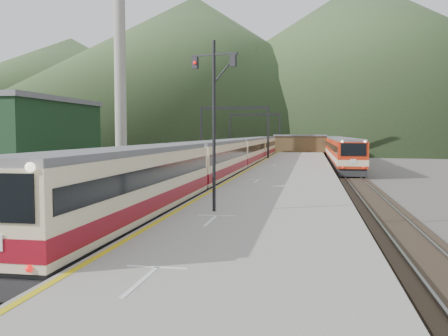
# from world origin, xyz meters

# --- Properties ---
(ground) EXTENTS (400.00, 400.00, 0.00)m
(ground) POSITION_xyz_m (0.00, 0.00, 0.00)
(ground) COLOR #47423D
(ground) RESTS_ON ground
(track_main) EXTENTS (2.60, 200.00, 0.23)m
(track_main) POSITION_xyz_m (0.00, 40.00, 0.07)
(track_main) COLOR black
(track_main) RESTS_ON ground
(track_far) EXTENTS (2.60, 200.00, 0.23)m
(track_far) POSITION_xyz_m (-5.00, 40.00, 0.07)
(track_far) COLOR black
(track_far) RESTS_ON ground
(track_second) EXTENTS (2.60, 200.00, 0.23)m
(track_second) POSITION_xyz_m (11.50, 40.00, 0.07)
(track_second) COLOR black
(track_second) RESTS_ON ground
(platform) EXTENTS (8.00, 100.00, 1.00)m
(platform) POSITION_xyz_m (5.60, 38.00, 0.50)
(platform) COLOR gray
(platform) RESTS_ON ground
(gantry_near) EXTENTS (9.55, 0.25, 8.00)m
(gantry_near) POSITION_xyz_m (-2.85, 55.00, 5.59)
(gantry_near) COLOR black
(gantry_near) RESTS_ON ground
(gantry_far) EXTENTS (9.55, 0.25, 8.00)m
(gantry_far) POSITION_xyz_m (-2.85, 80.00, 5.59)
(gantry_far) COLOR black
(gantry_far) RESTS_ON ground
(warehouse) EXTENTS (14.50, 20.50, 8.60)m
(warehouse) POSITION_xyz_m (-28.00, 42.00, 4.32)
(warehouse) COLOR black
(warehouse) RESTS_ON ground
(smokestack) EXTENTS (1.80, 1.80, 30.00)m
(smokestack) POSITION_xyz_m (-22.00, 62.00, 15.00)
(smokestack) COLOR #9E998E
(smokestack) RESTS_ON ground
(station_shed) EXTENTS (9.40, 4.40, 3.10)m
(station_shed) POSITION_xyz_m (5.60, 78.00, 2.57)
(station_shed) COLOR #4E3B22
(station_shed) RESTS_ON platform
(hill_a) EXTENTS (180.00, 180.00, 60.00)m
(hill_a) POSITION_xyz_m (-40.00, 190.00, 30.00)
(hill_a) COLOR #324725
(hill_a) RESTS_ON ground
(hill_b) EXTENTS (220.00, 220.00, 75.00)m
(hill_b) POSITION_xyz_m (30.00, 230.00, 37.50)
(hill_b) COLOR #324725
(hill_b) RESTS_ON ground
(hill_d) EXTENTS (200.00, 200.00, 55.00)m
(hill_d) POSITION_xyz_m (-120.00, 240.00, 27.50)
(hill_d) COLOR #324725
(hill_d) RESTS_ON ground
(main_train) EXTENTS (2.77, 75.97, 3.38)m
(main_train) POSITION_xyz_m (0.00, 36.10, 1.92)
(main_train) COLOR beige
(main_train) RESTS_ON track_main
(second_train) EXTENTS (2.86, 58.66, 3.49)m
(second_train) POSITION_xyz_m (11.50, 64.93, 1.97)
(second_train) COLOR red
(second_train) RESTS_ON track_second
(signal_mast) EXTENTS (2.14, 0.71, 7.30)m
(signal_mast) POSITION_xyz_m (3.47, 8.34, 5.44)
(signal_mast) COLOR black
(signal_mast) RESTS_ON platform
(short_signal_a) EXTENTS (0.26, 0.23, 2.27)m
(short_signal_a) POSITION_xyz_m (-2.62, 7.05, 1.46)
(short_signal_a) COLOR black
(short_signal_a) RESTS_ON ground
(short_signal_b) EXTENTS (0.26, 0.22, 2.27)m
(short_signal_b) POSITION_xyz_m (-3.49, 33.48, 1.46)
(short_signal_b) COLOR black
(short_signal_b) RESTS_ON ground
(short_signal_c) EXTENTS (0.26, 0.22, 2.27)m
(short_signal_c) POSITION_xyz_m (-7.98, 23.80, 1.46)
(short_signal_c) COLOR black
(short_signal_c) RESTS_ON ground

